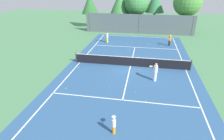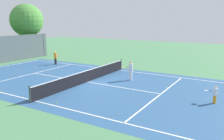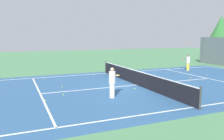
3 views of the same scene
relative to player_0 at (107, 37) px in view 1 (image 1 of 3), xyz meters
name	(u,v)px [view 1 (image 1 of 3)]	position (x,y,z in m)	size (l,w,h in m)	color
ground_plane	(130,66)	(4.12, -7.91, -0.80)	(80.00, 80.00, 0.00)	#4C8456
court_surface	(130,66)	(4.12, -7.91, -0.80)	(13.00, 25.00, 0.01)	#2D5684
tennis_net	(131,61)	(4.12, -7.91, -0.29)	(11.90, 0.10, 1.10)	#333833
perimeter_fence	(139,24)	(4.12, 6.09, 0.80)	(18.00, 0.12, 3.20)	#515B60
tree_0	(90,4)	(-5.25, 9.78, 3.44)	(3.12, 3.12, 6.00)	brown
tree_1	(120,2)	(0.55, 9.04, 3.92)	(3.55, 3.55, 6.72)	brown
tree_2	(155,2)	(6.66, 11.10, 3.94)	(3.44, 3.44, 6.70)	brown
tree_3	(136,3)	(3.44, 8.57, 3.82)	(4.15, 4.15, 6.72)	brown
tree_4	(188,2)	(11.69, 8.14, 4.22)	(4.57, 4.57, 7.32)	brown
player_0	(107,37)	(0.00, 0.00, 0.00)	(0.92, 0.51, 1.56)	yellow
player_1	(170,40)	(8.67, 0.03, -0.01)	(0.63, 0.89, 1.54)	#232328
player_2	(114,125)	(4.06, -17.75, -0.22)	(0.39, 0.82, 1.11)	orange
player_3	(155,72)	(6.50, -10.76, 0.05)	(0.79, 0.85, 1.67)	silver
tennis_ball_0	(148,44)	(5.89, 0.23, -0.77)	(0.07, 0.07, 0.07)	#CCE533
tennis_ball_1	(135,93)	(4.97, -13.14, -0.77)	(0.07, 0.07, 0.07)	#CCE533
tennis_ball_2	(105,38)	(-0.89, 2.42, -0.77)	(0.07, 0.07, 0.07)	#CCE533
tennis_ball_3	(109,88)	(2.83, -12.80, -0.77)	(0.07, 0.07, 0.07)	#CCE533
tennis_ball_4	(126,44)	(2.83, -0.32, -0.77)	(0.07, 0.07, 0.07)	#CCE533
tennis_ball_5	(78,68)	(-1.03, -9.37, -0.77)	(0.07, 0.07, 0.07)	#CCE533
tennis_ball_6	(140,69)	(5.13, -8.61, -0.77)	(0.07, 0.07, 0.07)	#CCE533
tennis_ball_7	(66,88)	(-0.67, -13.51, -0.77)	(0.07, 0.07, 0.07)	#CCE533
tennis_ball_8	(150,43)	(6.05, 0.57, -0.77)	(0.07, 0.07, 0.07)	#CCE533
tennis_ball_9	(146,101)	(5.80, -14.24, -0.77)	(0.07, 0.07, 0.07)	#CCE533
tennis_ball_10	(173,64)	(8.54, -6.76, -0.77)	(0.07, 0.07, 0.07)	#CCE533
tennis_ball_11	(129,49)	(3.47, -2.66, -0.77)	(0.07, 0.07, 0.07)	#CCE533
tennis_ball_12	(91,51)	(-1.17, -4.21, -0.77)	(0.07, 0.07, 0.07)	#CCE533
tennis_ball_13	(161,41)	(7.75, 1.99, -0.77)	(0.07, 0.07, 0.07)	#CCE533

